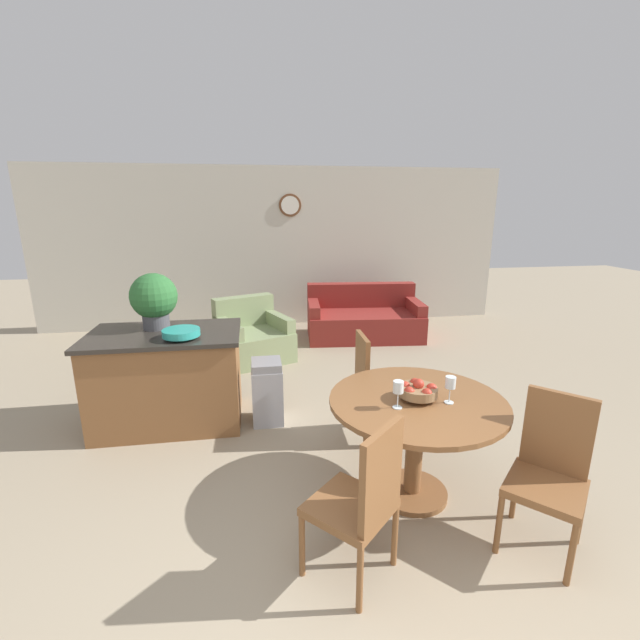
# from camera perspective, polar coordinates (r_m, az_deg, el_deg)

# --- Properties ---
(wall_back) EXTENTS (8.00, 0.09, 2.70)m
(wall_back) POSITION_cam_1_polar(r_m,az_deg,el_deg) (7.52, -5.79, 9.57)
(wall_back) COLOR beige
(wall_back) RESTS_ON ground_plane
(dining_table) EXTENTS (1.22, 1.22, 0.76)m
(dining_table) POSITION_cam_1_polar(r_m,az_deg,el_deg) (3.16, 12.68, -13.09)
(dining_table) COLOR brown
(dining_table) RESTS_ON ground_plane
(dining_chair_near_left) EXTENTS (0.59, 0.59, 0.97)m
(dining_chair_near_left) POSITION_cam_1_polar(r_m,az_deg,el_deg) (2.52, 5.70, -22.51)
(dining_chair_near_left) COLOR brown
(dining_chair_near_left) RESTS_ON ground_plane
(dining_chair_near_right) EXTENTS (0.59, 0.59, 0.97)m
(dining_chair_near_right) POSITION_cam_1_polar(r_m,az_deg,el_deg) (3.07, 28.34, -16.92)
(dining_chair_near_right) COLOR brown
(dining_chair_near_right) RESTS_ON ground_plane
(dining_chair_far_side) EXTENTS (0.43, 0.43, 0.97)m
(dining_chair_far_side) POSITION_cam_1_polar(r_m,az_deg,el_deg) (3.88, 7.16, -8.38)
(dining_chair_far_side) COLOR brown
(dining_chair_far_side) RESTS_ON ground_plane
(fruit_bowl) EXTENTS (0.27, 0.27, 0.15)m
(fruit_bowl) POSITION_cam_1_polar(r_m,az_deg,el_deg) (3.05, 12.91, -9.11)
(fruit_bowl) COLOR olive
(fruit_bowl) RESTS_ON dining_table
(wine_glass_left) EXTENTS (0.07, 0.07, 0.19)m
(wine_glass_left) POSITION_cam_1_polar(r_m,az_deg,el_deg) (2.87, 10.39, -8.94)
(wine_glass_left) COLOR silver
(wine_glass_left) RESTS_ON dining_table
(wine_glass_right) EXTENTS (0.07, 0.07, 0.19)m
(wine_glass_right) POSITION_cam_1_polar(r_m,az_deg,el_deg) (3.03, 17.00, -8.12)
(wine_glass_right) COLOR silver
(wine_glass_right) RESTS_ON dining_table
(kitchen_island) EXTENTS (1.39, 0.88, 0.91)m
(kitchen_island) POSITION_cam_1_polar(r_m,az_deg,el_deg) (4.39, -19.57, -7.27)
(kitchen_island) COLOR brown
(kitchen_island) RESTS_ON ground_plane
(teal_bowl) EXTENTS (0.33, 0.33, 0.09)m
(teal_bowl) POSITION_cam_1_polar(r_m,az_deg,el_deg) (3.99, -18.01, -1.62)
(teal_bowl) COLOR teal
(teal_bowl) RESTS_ON kitchen_island
(potted_plant) EXTENTS (0.44, 0.44, 0.53)m
(potted_plant) POSITION_cam_1_polar(r_m,az_deg,el_deg) (4.34, -21.27, 2.68)
(potted_plant) COLOR #4C4C51
(potted_plant) RESTS_ON kitchen_island
(trash_bin) EXTENTS (0.29, 0.32, 0.63)m
(trash_bin) POSITION_cam_1_polar(r_m,az_deg,el_deg) (4.23, -7.05, -9.47)
(trash_bin) COLOR #9E9EA3
(trash_bin) RESTS_ON ground_plane
(couch) EXTENTS (1.86, 1.15, 0.81)m
(couch) POSITION_cam_1_polar(r_m,az_deg,el_deg) (6.92, 5.82, 0.09)
(couch) COLOR maroon
(couch) RESTS_ON ground_plane
(armchair) EXTENTS (1.14, 1.17, 0.82)m
(armchair) POSITION_cam_1_polar(r_m,az_deg,el_deg) (6.00, -8.95, -2.39)
(armchair) COLOR gray
(armchair) RESTS_ON ground_plane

